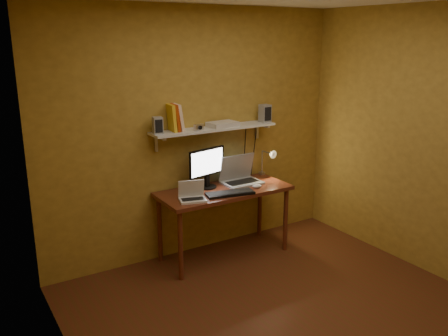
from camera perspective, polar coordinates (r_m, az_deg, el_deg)
room at (r=3.71m, az=8.52°, el=-0.06°), size 3.44×3.24×2.64m
desk at (r=4.97m, az=0.02°, el=-3.50°), size 1.40×0.60×0.75m
wall_shelf at (r=4.96m, az=-1.16°, el=4.74°), size 1.40×0.25×0.21m
monitor at (r=4.94m, az=-2.06°, el=0.26°), size 0.46×0.24×0.42m
laptop at (r=5.15m, az=1.88°, el=-0.90°), size 0.41×0.30×0.30m
netbook at (r=4.62m, az=-3.87°, el=-3.22°), size 0.30×0.25×0.19m
keyboard at (r=4.77m, az=0.73°, el=-3.07°), size 0.51×0.26×0.03m
mouse at (r=5.00m, az=4.00°, el=-2.18°), size 0.12×0.09×0.04m
desk_lamp at (r=5.35m, az=5.34°, el=1.09°), size 0.09×0.23×0.38m
speaker_left at (r=4.65m, az=-7.99°, el=5.10°), size 0.10×0.10×0.16m
speaker_right at (r=5.27m, az=4.95°, el=6.58°), size 0.11×0.11×0.19m
books at (r=4.75m, az=-5.91°, el=6.04°), size 0.15×0.19×0.27m
shelf_camera at (r=4.78m, az=-3.05°, el=4.91°), size 0.11×0.06×0.07m
router at (r=4.98m, az=-0.17°, el=5.28°), size 0.32×0.23×0.05m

